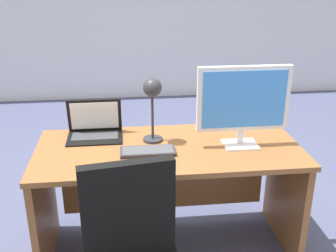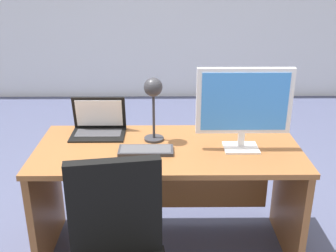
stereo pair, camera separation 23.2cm
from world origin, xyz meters
TOP-DOWN VIEW (x-y plane):
  - ground at (0.00, 1.50)m, footprint 12.00×12.00m
  - desk at (0.00, 0.05)m, footprint 1.56×0.70m
  - monitor at (0.43, -0.03)m, footprint 0.54×0.16m
  - laptop at (-0.44, 0.23)m, footprint 0.34×0.24m
  - keyboard at (-0.13, -0.07)m, footprint 0.31×0.13m
  - mouse at (-0.46, -0.28)m, footprint 0.04×0.08m
  - desk_lamp at (-0.09, 0.08)m, footprint 0.12×0.14m

SIDE VIEW (x-z plane):
  - ground at x=0.00m, z-range 0.00..0.00m
  - desk at x=0.00m, z-range 0.14..0.86m
  - keyboard at x=-0.13m, z-range 0.72..0.74m
  - mouse at x=-0.46m, z-range 0.72..0.75m
  - laptop at x=-0.44m, z-range 0.68..0.90m
  - monitor at x=0.43m, z-range 0.76..1.24m
  - desk_lamp at x=-0.09m, z-range 0.81..1.21m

